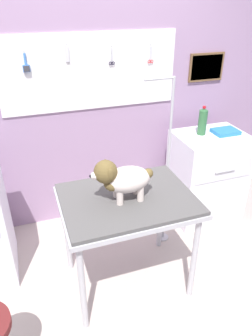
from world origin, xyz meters
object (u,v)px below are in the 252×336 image
(grooming_arm, at_px, (166,174))
(cabinet_right, at_px, (206,176))
(grooming_table, at_px, (127,207))
(dog, at_px, (121,178))
(soda_bottle, at_px, (203,121))

(grooming_arm, height_order, cabinet_right, grooming_arm)
(grooming_table, xyz_separation_m, dog, (-0.05, -0.01, 0.25))
(dog, relative_size, cabinet_right, 0.49)
(cabinet_right, distance_m, soda_bottle, 0.60)
(grooming_arm, relative_size, cabinet_right, 1.70)
(grooming_arm, xyz_separation_m, dog, (-0.54, -0.39, 0.28))
(cabinet_right, bearing_deg, grooming_table, -150.47)
(cabinet_right, bearing_deg, grooming_arm, -158.45)
(grooming_table, height_order, cabinet_right, cabinet_right)
(grooming_table, height_order, soda_bottle, soda_bottle)
(dog, bearing_deg, soda_bottle, 33.25)
(grooming_table, xyz_separation_m, grooming_arm, (0.49, 0.38, -0.02))
(dog, distance_m, soda_bottle, 1.23)
(grooming_table, distance_m, dog, 0.26)
(grooming_arm, bearing_deg, dog, -144.05)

